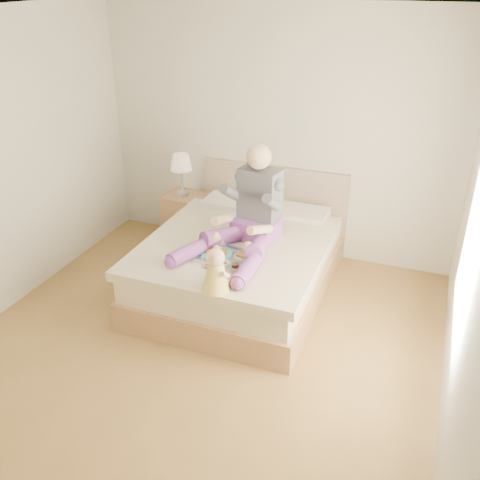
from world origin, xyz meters
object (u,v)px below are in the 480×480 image
(tray, at_px, (226,255))
(baby, at_px, (217,273))
(bed, at_px, (243,260))
(nightstand, at_px, (187,217))
(adult, at_px, (249,216))

(tray, xyz_separation_m, baby, (0.13, -0.51, 0.12))
(bed, relative_size, tray, 3.99)
(tray, distance_m, baby, 0.54)
(bed, distance_m, tray, 0.60)
(nightstand, distance_m, baby, 2.21)
(adult, bearing_deg, tray, -93.98)
(nightstand, height_order, tray, tray)
(nightstand, bearing_deg, tray, -48.43)
(tray, height_order, baby, baby)
(nightstand, distance_m, adult, 1.60)
(nightstand, bearing_deg, baby, -54.35)
(bed, xyz_separation_m, tray, (0.03, -0.50, 0.32))
(bed, relative_size, adult, 1.79)
(bed, xyz_separation_m, adult, (0.12, -0.15, 0.57))
(tray, bearing_deg, baby, -66.87)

